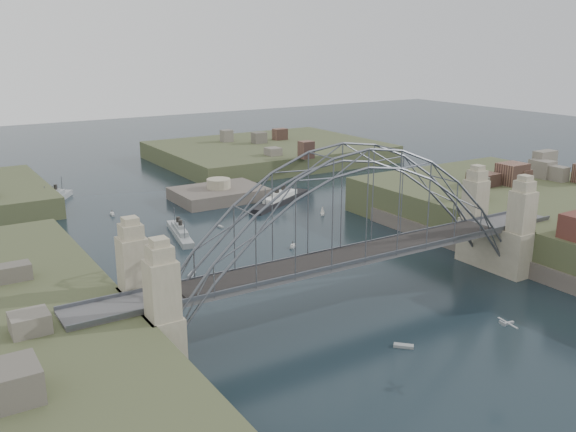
{
  "coord_description": "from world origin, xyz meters",
  "views": [
    {
      "loc": [
        -54.56,
        -68.98,
        39.11
      ],
      "look_at": [
        0.0,
        18.0,
        10.0
      ],
      "focal_mm": 38.94,
      "sensor_mm": 36.0,
      "label": 1
    }
  ],
  "objects_px": {
    "naval_cruiser_far": "(55,199)",
    "bridge": "(353,229)",
    "fort_island": "(219,201)",
    "ocean_liner": "(280,200)",
    "naval_cruiser_near": "(180,233)"
  },
  "relations": [
    {
      "from": "naval_cruiser_far",
      "to": "bridge",
      "type": "bearing_deg",
      "value": -74.9
    },
    {
      "from": "fort_island",
      "to": "ocean_liner",
      "type": "bearing_deg",
      "value": -46.27
    },
    {
      "from": "naval_cruiser_near",
      "to": "ocean_liner",
      "type": "distance_m",
      "value": 33.6
    },
    {
      "from": "bridge",
      "to": "ocean_liner",
      "type": "bearing_deg",
      "value": 68.42
    },
    {
      "from": "bridge",
      "to": "fort_island",
      "type": "relative_size",
      "value": 3.82
    },
    {
      "from": "naval_cruiser_near",
      "to": "ocean_liner",
      "type": "bearing_deg",
      "value": 20.55
    },
    {
      "from": "bridge",
      "to": "naval_cruiser_far",
      "type": "relative_size",
      "value": 5.28
    },
    {
      "from": "bridge",
      "to": "ocean_liner",
      "type": "relative_size",
      "value": 3.74
    },
    {
      "from": "bridge",
      "to": "ocean_liner",
      "type": "xyz_separation_m",
      "value": [
        23.1,
        58.4,
        -11.41
      ]
    },
    {
      "from": "naval_cruiser_near",
      "to": "naval_cruiser_far",
      "type": "xyz_separation_m",
      "value": [
        -15.58,
        42.15,
        0.12
      ]
    },
    {
      "from": "naval_cruiser_near",
      "to": "naval_cruiser_far",
      "type": "bearing_deg",
      "value": 110.29
    },
    {
      "from": "fort_island",
      "to": "ocean_liner",
      "type": "height_order",
      "value": "ocean_liner"
    },
    {
      "from": "naval_cruiser_far",
      "to": "ocean_liner",
      "type": "height_order",
      "value": "naval_cruiser_far"
    },
    {
      "from": "bridge",
      "to": "naval_cruiser_far",
      "type": "xyz_separation_m",
      "value": [
        -23.95,
        88.76,
        -11.4
      ]
    },
    {
      "from": "bridge",
      "to": "naval_cruiser_far",
      "type": "height_order",
      "value": "bridge"
    }
  ]
}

